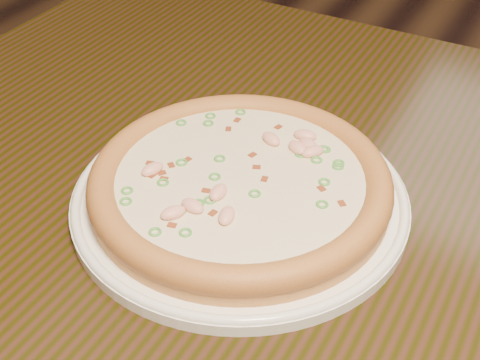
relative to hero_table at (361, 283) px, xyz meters
The scene contains 3 objects.
hero_table is the anchor object (origin of this frame).
plate 0.17m from the hero_table, 157.38° to the right, with size 0.33×0.33×0.02m.
pizza 0.18m from the hero_table, 157.41° to the right, with size 0.29×0.29×0.03m.
Camera 1 is at (-0.07, -1.40, 1.18)m, focal length 50.00 mm.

